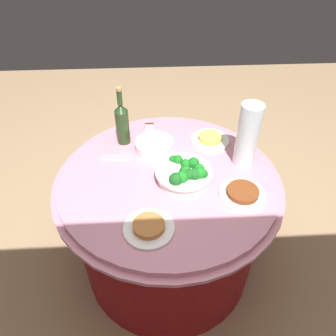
# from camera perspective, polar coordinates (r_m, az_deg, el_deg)

# --- Properties ---
(ground_plane) EXTENTS (6.00, 6.00, 0.00)m
(ground_plane) POSITION_cam_1_polar(r_m,az_deg,el_deg) (2.19, -0.00, -15.78)
(ground_plane) COLOR #9E7F5B
(buffet_table) EXTENTS (1.16, 1.16, 0.74)m
(buffet_table) POSITION_cam_1_polar(r_m,az_deg,el_deg) (1.89, -0.00, -9.53)
(buffet_table) COLOR maroon
(buffet_table) RESTS_ON ground_plane
(broccoli_bowl) EXTENTS (0.28, 0.28, 0.11)m
(broccoli_bowl) POSITION_cam_1_polar(r_m,az_deg,el_deg) (1.57, 3.02, -1.03)
(broccoli_bowl) COLOR white
(broccoli_bowl) RESTS_ON buffet_table
(plate_stack) EXTENTS (0.21, 0.21, 0.05)m
(plate_stack) POSITION_cam_1_polar(r_m,az_deg,el_deg) (1.78, -2.41, 4.04)
(plate_stack) COLOR white
(plate_stack) RESTS_ON buffet_table
(wine_bottle) EXTENTS (0.07, 0.07, 0.34)m
(wine_bottle) POSITION_cam_1_polar(r_m,az_deg,el_deg) (1.79, -8.08, 7.96)
(wine_bottle) COLOR #223A1A
(wine_bottle) RESTS_ON buffet_table
(decorative_fruit_vase) EXTENTS (0.11, 0.11, 0.34)m
(decorative_fruit_vase) POSITION_cam_1_polar(r_m,az_deg,el_deg) (1.66, 13.77, 5.16)
(decorative_fruit_vase) COLOR silver
(decorative_fruit_vase) RESTS_ON buffet_table
(serving_tongs) EXTENTS (0.17, 0.05, 0.01)m
(serving_tongs) POSITION_cam_1_polar(r_m,az_deg,el_deg) (1.75, -9.31, 1.77)
(serving_tongs) COLOR silver
(serving_tongs) RESTS_ON buffet_table
(food_plate_stir_fry) EXTENTS (0.22, 0.22, 0.04)m
(food_plate_stir_fry) POSITION_cam_1_polar(r_m,az_deg,el_deg) (1.55, 13.01, -4.37)
(food_plate_stir_fry) COLOR white
(food_plate_stir_fry) RESTS_ON buffet_table
(food_plate_fried_egg) EXTENTS (0.22, 0.22, 0.04)m
(food_plate_fried_egg) POSITION_cam_1_polar(r_m,az_deg,el_deg) (1.86, 7.42, 5.08)
(food_plate_fried_egg) COLOR white
(food_plate_fried_egg) RESTS_ON buffet_table
(food_plate_peanuts) EXTENTS (0.22, 0.22, 0.04)m
(food_plate_peanuts) POSITION_cam_1_polar(r_m,az_deg,el_deg) (1.39, -3.40, -10.36)
(food_plate_peanuts) COLOR white
(food_plate_peanuts) RESTS_ON buffet_table
(label_placard_front) EXTENTS (0.05, 0.01, 0.05)m
(label_placard_front) POSITION_cam_1_polar(r_m,az_deg,el_deg) (1.94, -3.30, 7.58)
(label_placard_front) COLOR white
(label_placard_front) RESTS_ON buffet_table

